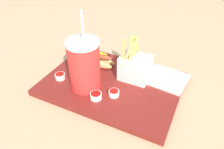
{
  "coord_description": "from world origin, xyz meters",
  "views": [
    {
      "loc": [
        0.25,
        -0.52,
        0.48
      ],
      "look_at": [
        0.0,
        0.0,
        0.05
      ],
      "focal_mm": 34.53,
      "sensor_mm": 36.0,
      "label": 1
    }
  ],
  "objects_px": {
    "ketchup_cup_3": "(96,95)",
    "ketchup_cup_2": "(60,76)",
    "soda_cup": "(84,65)",
    "napkin_stack": "(166,79)",
    "hot_dog_1": "(94,59)",
    "ketchup_cup_1": "(114,93)",
    "fries_basket": "(135,67)"
  },
  "relations": [
    {
      "from": "fries_basket",
      "to": "napkin_stack",
      "type": "relative_size",
      "value": 1.16
    },
    {
      "from": "soda_cup",
      "to": "hot_dog_1",
      "type": "relative_size",
      "value": 1.65
    },
    {
      "from": "hot_dog_1",
      "to": "ketchup_cup_2",
      "type": "relative_size",
      "value": 4.57
    },
    {
      "from": "ketchup_cup_2",
      "to": "ketchup_cup_3",
      "type": "distance_m",
      "value": 0.16
    },
    {
      "from": "soda_cup",
      "to": "ketchup_cup_2",
      "type": "bearing_deg",
      "value": -177.0
    },
    {
      "from": "ketchup_cup_3",
      "to": "fries_basket",
      "type": "bearing_deg",
      "value": 64.88
    },
    {
      "from": "ketchup_cup_1",
      "to": "napkin_stack",
      "type": "distance_m",
      "value": 0.2
    },
    {
      "from": "fries_basket",
      "to": "soda_cup",
      "type": "bearing_deg",
      "value": -139.9
    },
    {
      "from": "ketchup_cup_2",
      "to": "ketchup_cup_3",
      "type": "height_order",
      "value": "same"
    },
    {
      "from": "soda_cup",
      "to": "napkin_stack",
      "type": "relative_size",
      "value": 1.93
    },
    {
      "from": "ketchup_cup_3",
      "to": "napkin_stack",
      "type": "bearing_deg",
      "value": 47.47
    },
    {
      "from": "napkin_stack",
      "to": "ketchup_cup_1",
      "type": "bearing_deg",
      "value": -130.09
    },
    {
      "from": "napkin_stack",
      "to": "ketchup_cup_2",
      "type": "bearing_deg",
      "value": -155.22
    },
    {
      "from": "fries_basket",
      "to": "ketchup_cup_1",
      "type": "distance_m",
      "value": 0.12
    },
    {
      "from": "fries_basket",
      "to": "napkin_stack",
      "type": "xyz_separation_m",
      "value": [
        0.1,
        0.04,
        -0.04
      ]
    },
    {
      "from": "hot_dog_1",
      "to": "ketchup_cup_1",
      "type": "distance_m",
      "value": 0.19
    },
    {
      "from": "soda_cup",
      "to": "ketchup_cup_2",
      "type": "height_order",
      "value": "soda_cup"
    },
    {
      "from": "fries_basket",
      "to": "ketchup_cup_1",
      "type": "xyz_separation_m",
      "value": [
        -0.02,
        -0.11,
        -0.04
      ]
    },
    {
      "from": "ketchup_cup_1",
      "to": "ketchup_cup_2",
      "type": "bearing_deg",
      "value": -179.37
    },
    {
      "from": "hot_dog_1",
      "to": "ketchup_cup_2",
      "type": "distance_m",
      "value": 0.15
    },
    {
      "from": "soda_cup",
      "to": "ketchup_cup_1",
      "type": "xyz_separation_m",
      "value": [
        0.1,
        -0.0,
        -0.07
      ]
    },
    {
      "from": "ketchup_cup_1",
      "to": "ketchup_cup_3",
      "type": "distance_m",
      "value": 0.06
    },
    {
      "from": "ketchup_cup_1",
      "to": "ketchup_cup_2",
      "type": "relative_size",
      "value": 0.97
    },
    {
      "from": "soda_cup",
      "to": "ketchup_cup_2",
      "type": "relative_size",
      "value": 7.54
    },
    {
      "from": "ketchup_cup_3",
      "to": "ketchup_cup_2",
      "type": "bearing_deg",
      "value": 168.18
    },
    {
      "from": "hot_dog_1",
      "to": "ketchup_cup_3",
      "type": "height_order",
      "value": "hot_dog_1"
    },
    {
      "from": "soda_cup",
      "to": "hot_dog_1",
      "type": "height_order",
      "value": "soda_cup"
    },
    {
      "from": "ketchup_cup_1",
      "to": "ketchup_cup_2",
      "type": "distance_m",
      "value": 0.21
    },
    {
      "from": "fries_basket",
      "to": "ketchup_cup_3",
      "type": "bearing_deg",
      "value": -115.12
    },
    {
      "from": "hot_dog_1",
      "to": "ketchup_cup_1",
      "type": "relative_size",
      "value": 4.69
    },
    {
      "from": "soda_cup",
      "to": "napkin_stack",
      "type": "height_order",
      "value": "soda_cup"
    },
    {
      "from": "hot_dog_1",
      "to": "napkin_stack",
      "type": "bearing_deg",
      "value": 4.97
    }
  ]
}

